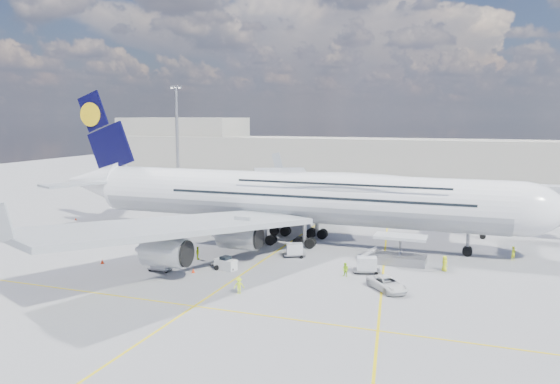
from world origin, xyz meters
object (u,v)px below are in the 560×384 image
(cone_tail, at_px, (76,219))
(cone_wing_left_inner, at_px, (278,222))
(dolly_row_c, at_px, (224,263))
(dolly_back, at_px, (132,231))
(dolly_nose_far, at_px, (367,265))
(crew_nose, at_px, (513,253))
(jet_bridge, at_px, (505,196))
(crew_van, at_px, (445,263))
(airliner, at_px, (294,196))
(crew_tug, at_px, (239,286))
(light_mast, at_px, (177,140))
(baggage_tug, at_px, (226,264))
(catering_truck_outer, at_px, (240,195))
(dolly_row_a, at_px, (122,241))
(catering_truck_inner, at_px, (313,209))
(dolly_row_b, at_px, (160,263))
(dolly_nose_near, at_px, (295,250))
(service_van, at_px, (387,284))
(cone_wing_left_outer, at_px, (268,211))
(crew_wing, at_px, (198,253))
(crew_loader, at_px, (346,270))
(cone_wing_right_inner, at_px, (193,271))
(cargo_loader, at_px, (399,254))

(cone_tail, bearing_deg, cone_wing_left_inner, 14.58)
(dolly_row_c, xyz_separation_m, dolly_back, (-20.55, 9.69, 0.64))
(dolly_nose_far, height_order, crew_nose, dolly_nose_far)
(jet_bridge, distance_m, crew_nose, 12.83)
(dolly_back, xyz_separation_m, crew_van, (46.81, -2.84, -0.06))
(airliner, bearing_deg, crew_tug, -84.61)
(light_mast, bearing_deg, baggage_tug, -54.48)
(dolly_row_c, distance_m, catering_truck_outer, 49.87)
(dolly_row_a, bearing_deg, catering_truck_inner, 48.66)
(dolly_row_a, height_order, dolly_row_b, dolly_row_b)
(dolly_row_c, xyz_separation_m, cone_wing_left_inner, (-2.70, 27.12, -0.09))
(dolly_row_c, bearing_deg, jet_bridge, 26.12)
(dolly_nose_near, xyz_separation_m, service_van, (13.88, -9.96, -0.24))
(airliner, distance_m, dolly_back, 25.86)
(jet_bridge, bearing_deg, cone_tail, -173.18)
(jet_bridge, xyz_separation_m, catering_truck_inner, (-31.61, 6.56, -4.82))
(jet_bridge, distance_m, dolly_nose_far, 29.22)
(baggage_tug, bearing_deg, cone_wing_left_outer, 119.19)
(light_mast, distance_m, catering_truck_outer, 21.54)
(service_van, xyz_separation_m, cone_wing_left_outer, (-29.35, 40.06, -0.47))
(service_van, distance_m, crew_nose, 22.58)
(jet_bridge, distance_m, crew_wing, 45.95)
(service_van, distance_m, crew_loader, 6.35)
(jet_bridge, height_order, crew_loader, jet_bridge)
(jet_bridge, relative_size, catering_truck_inner, 2.50)
(dolly_nose_near, xyz_separation_m, cone_wing_right_inner, (-9.12, -11.20, -0.74))
(crew_loader, xyz_separation_m, cone_wing_left_inner, (-18.20, 26.76, -0.57))
(dolly_row_a, bearing_deg, cone_wing_left_outer, 67.35)
(light_mast, bearing_deg, crew_nose, -26.61)
(dolly_nose_near, distance_m, cone_wing_left_outer, 33.84)
(service_van, relative_size, crew_wing, 3.13)
(baggage_tug, bearing_deg, dolly_row_b, -141.29)
(airliner, xyz_separation_m, dolly_back, (-24.51, -5.81, -5.86))
(dolly_row_c, height_order, crew_loader, crew_loader)
(jet_bridge, xyz_separation_m, cone_wing_right_inner, (-35.61, -30.67, -6.60))
(dolly_row_c, height_order, catering_truck_outer, catering_truck_outer)
(jet_bridge, distance_m, light_mast, 74.11)
(dolly_row_a, height_order, crew_loader, crew_loader)
(dolly_row_a, bearing_deg, cone_wing_left_inner, 48.57)
(catering_truck_inner, bearing_deg, crew_loader, -77.45)
(cone_tail, bearing_deg, catering_truck_inner, 20.64)
(dolly_back, bearing_deg, catering_truck_outer, 74.03)
(cone_tail, bearing_deg, crew_van, -9.67)
(dolly_back, distance_m, crew_wing, 18.03)
(crew_nose, bearing_deg, crew_loader, 174.78)
(service_van, bearing_deg, cone_wing_right_inner, 141.79)
(catering_truck_inner, distance_m, cone_wing_left_outer, 11.26)
(cargo_loader, xyz_separation_m, light_mast, (-56.82, 42.11, 11.95))
(dolly_nose_near, relative_size, baggage_tug, 1.10)
(cargo_loader, relative_size, cone_wing_right_inner, 16.59)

